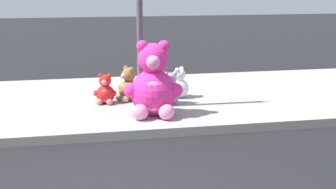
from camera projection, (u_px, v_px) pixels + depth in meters
sidewalk at (83, 104)px, 9.54m from camera, size 28.00×4.40×0.15m
sign_pole at (140, 12)px, 8.58m from camera, size 0.56×0.11×3.20m
plush_pink_large at (153, 86)px, 8.31m from camera, size 0.97×0.89×1.27m
plush_white at (179, 85)px, 9.67m from camera, size 0.43×0.43×0.60m
plush_brown at (128, 87)px, 9.43m from camera, size 0.47×0.46×0.66m
plush_lavender at (170, 91)px, 9.17m from camera, size 0.47×0.42×0.61m
plush_red at (105, 92)px, 9.20m from camera, size 0.42×0.40×0.56m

